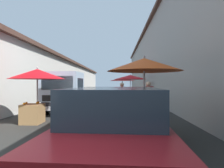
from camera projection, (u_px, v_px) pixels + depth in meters
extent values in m
plane|color=#282826|center=(104.00, 103.00, 15.24)|extent=(90.00, 90.00, 0.00)
cube|color=beige|center=(25.00, 80.00, 17.74)|extent=(49.50, 7.00, 3.73)
cube|color=#4C3328|center=(25.00, 58.00, 17.73)|extent=(49.80, 7.50, 0.24)
cube|color=gray|center=(190.00, 62.00, 17.23)|extent=(49.50, 7.00, 6.90)
cube|color=#4C3328|center=(190.00, 21.00, 17.22)|extent=(49.80, 7.50, 0.24)
cylinder|color=#9E9EA3|center=(130.00, 88.00, 16.67)|extent=(0.06, 0.06, 2.25)
cone|color=red|center=(130.00, 77.00, 16.67)|extent=(2.81, 2.81, 0.37)
sphere|color=#9E9EA3|center=(130.00, 74.00, 16.67)|extent=(0.07, 0.07, 0.07)
cube|color=olive|center=(128.00, 97.00, 16.52)|extent=(0.95, 0.68, 0.85)
sphere|color=orange|center=(127.00, 91.00, 16.79)|extent=(0.09, 0.09, 0.09)
sphere|color=orange|center=(130.00, 91.00, 16.51)|extent=(0.09, 0.09, 0.09)
sphere|color=orange|center=(126.00, 91.00, 16.81)|extent=(0.09, 0.09, 0.09)
sphere|color=orange|center=(129.00, 91.00, 16.31)|extent=(0.09, 0.09, 0.09)
sphere|color=orange|center=(126.00, 90.00, 16.60)|extent=(0.09, 0.09, 0.09)
sphere|color=orange|center=(129.00, 91.00, 16.61)|extent=(0.09, 0.09, 0.09)
cylinder|color=#9E9EA3|center=(122.00, 88.00, 21.49)|extent=(0.06, 0.06, 2.13)
cone|color=red|center=(122.00, 79.00, 21.49)|extent=(2.86, 2.86, 0.30)
sphere|color=#9E9EA3|center=(122.00, 78.00, 21.49)|extent=(0.07, 0.07, 0.07)
cube|color=olive|center=(120.00, 94.00, 21.26)|extent=(0.88, 0.58, 0.73)
sphere|color=orange|center=(120.00, 90.00, 21.50)|extent=(0.09, 0.09, 0.09)
sphere|color=orange|center=(119.00, 90.00, 21.17)|extent=(0.09, 0.09, 0.09)
sphere|color=orange|center=(120.00, 90.00, 21.29)|extent=(0.09, 0.09, 0.09)
sphere|color=orange|center=(122.00, 90.00, 21.24)|extent=(0.09, 0.09, 0.09)
sphere|color=orange|center=(119.00, 90.00, 21.24)|extent=(0.09, 0.09, 0.09)
cylinder|color=#9E9EA3|center=(144.00, 96.00, 5.90)|extent=(0.06, 0.06, 2.30)
cone|color=#D84C14|center=(144.00, 65.00, 5.90)|extent=(2.25, 2.25, 0.40)
sphere|color=#9E9EA3|center=(144.00, 57.00, 5.90)|extent=(0.07, 0.07, 0.07)
cube|color=brown|center=(150.00, 123.00, 5.69)|extent=(0.74, 0.78, 0.78)
sphere|color=orange|center=(146.00, 108.00, 5.68)|extent=(0.09, 0.09, 0.09)
sphere|color=orange|center=(154.00, 107.00, 5.77)|extent=(0.09, 0.09, 0.09)
sphere|color=orange|center=(153.00, 106.00, 5.53)|extent=(0.09, 0.09, 0.09)
sphere|color=orange|center=(154.00, 109.00, 5.45)|extent=(0.09, 0.09, 0.09)
sphere|color=orange|center=(141.00, 107.00, 5.82)|extent=(0.09, 0.09, 0.09)
sphere|color=orange|center=(143.00, 107.00, 5.80)|extent=(0.09, 0.09, 0.09)
cylinder|color=#9E9EA3|center=(37.00, 96.00, 7.58)|extent=(0.06, 0.06, 2.09)
cone|color=red|center=(37.00, 74.00, 7.58)|extent=(2.14, 2.14, 0.39)
sphere|color=#9E9EA3|center=(37.00, 68.00, 7.58)|extent=(0.07, 0.07, 0.07)
cube|color=#9E7547|center=(33.00, 114.00, 7.50)|extent=(0.76, 0.71, 0.74)
sphere|color=orange|center=(26.00, 103.00, 7.50)|extent=(0.09, 0.09, 0.09)
sphere|color=orange|center=(38.00, 102.00, 7.76)|extent=(0.09, 0.09, 0.09)
sphere|color=orange|center=(24.00, 104.00, 7.26)|extent=(0.09, 0.09, 0.09)
sphere|color=orange|center=(37.00, 103.00, 7.57)|extent=(0.09, 0.09, 0.09)
cube|color=#600F14|center=(114.00, 137.00, 3.49)|extent=(3.98, 1.91, 0.64)
cube|color=#19232D|center=(115.00, 103.00, 3.64)|extent=(2.41, 1.63, 0.56)
cylinder|color=black|center=(154.00, 134.00, 4.74)|extent=(0.61, 0.23, 0.60)
cylinder|color=black|center=(84.00, 133.00, 4.88)|extent=(0.61, 0.23, 0.60)
cube|color=black|center=(73.00, 101.00, 11.17)|extent=(4.88, 1.74, 0.36)
cube|color=#ADC6E0|center=(63.00, 87.00, 9.54)|extent=(1.63, 1.83, 1.40)
cube|color=#19232D|center=(57.00, 83.00, 8.81)|extent=(0.14, 1.47, 0.63)
cube|color=#19232D|center=(63.00, 83.00, 9.54)|extent=(1.14, 1.83, 0.45)
cube|color=black|center=(57.00, 98.00, 8.80)|extent=(0.14, 1.40, 0.28)
cube|color=silver|center=(56.00, 109.00, 8.72)|extent=(0.22, 1.75, 0.18)
cube|color=gray|center=(90.00, 93.00, 11.91)|extent=(3.16, 0.24, 0.50)
cube|color=gray|center=(63.00, 93.00, 12.06)|extent=(3.16, 0.24, 0.50)
cube|color=gray|center=(83.00, 92.00, 13.53)|extent=(0.15, 1.65, 0.50)
cylinder|color=black|center=(80.00, 108.00, 9.47)|extent=(0.73, 0.26, 0.72)
cylinder|color=black|center=(46.00, 107.00, 9.63)|extent=(0.73, 0.26, 0.72)
cylinder|color=black|center=(92.00, 102.00, 12.53)|extent=(0.73, 0.26, 0.72)
cylinder|color=black|center=(66.00, 101.00, 12.69)|extent=(0.73, 0.26, 0.72)
cylinder|color=#665B4C|center=(122.00, 105.00, 10.43)|extent=(0.14, 0.14, 0.78)
cylinder|color=#665B4C|center=(122.00, 105.00, 10.28)|extent=(0.14, 0.14, 0.78)
cube|color=#B73333|center=(122.00, 92.00, 10.35)|extent=(0.49, 0.31, 0.58)
sphere|color=tan|center=(122.00, 85.00, 10.35)|extent=(0.21, 0.21, 0.21)
cylinder|color=#B73333|center=(123.00, 91.00, 10.62)|extent=(0.08, 0.08, 0.53)
cylinder|color=#B73333|center=(121.00, 92.00, 10.08)|extent=(0.08, 0.08, 0.53)
cylinder|color=#232328|center=(149.00, 109.00, 8.63)|extent=(0.14, 0.14, 0.80)
cylinder|color=#232328|center=(147.00, 109.00, 8.54)|extent=(0.14, 0.14, 0.80)
cube|color=#B73333|center=(148.00, 93.00, 8.58)|extent=(0.45, 0.49, 0.60)
sphere|color=tan|center=(148.00, 84.00, 8.58)|extent=(0.22, 0.22, 0.22)
cylinder|color=#B73333|center=(153.00, 92.00, 8.75)|extent=(0.08, 0.08, 0.54)
cylinder|color=#B73333|center=(144.00, 93.00, 8.42)|extent=(0.08, 0.08, 0.54)
cylinder|color=black|center=(69.00, 98.00, 17.13)|extent=(0.45, 0.20, 0.44)
cylinder|color=black|center=(69.00, 100.00, 15.91)|extent=(0.45, 0.22, 0.44)
cube|color=silver|center=(69.00, 98.00, 16.47)|extent=(0.94, 0.49, 0.08)
ellipsoid|color=black|center=(69.00, 94.00, 16.18)|extent=(0.61, 0.39, 0.20)
cube|color=silver|center=(69.00, 93.00, 17.08)|extent=(0.21, 0.34, 0.56)
cylinder|color=silver|center=(69.00, 92.00, 17.01)|extent=(0.28, 0.13, 0.68)
cylinder|color=black|center=(69.00, 88.00, 16.94)|extent=(0.54, 0.17, 0.04)
cylinder|color=#1E8C3F|center=(66.00, 99.00, 14.38)|extent=(0.30, 0.30, 0.03)
cylinder|color=#1E8C3F|center=(66.00, 101.00, 14.49)|extent=(0.04, 0.04, 0.42)
cylinder|color=#1E8C3F|center=(64.00, 101.00, 14.38)|extent=(0.04, 0.04, 0.42)
cylinder|color=#1E8C3F|center=(65.00, 102.00, 14.27)|extent=(0.04, 0.04, 0.42)
cylinder|color=#1E8C3F|center=(67.00, 101.00, 14.37)|extent=(0.04, 0.04, 0.42)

